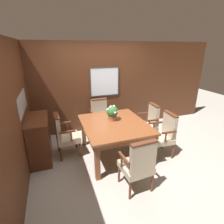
% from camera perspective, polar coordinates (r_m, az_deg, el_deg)
% --- Properties ---
extents(ground_plane, '(14.00, 14.00, 0.00)m').
position_cam_1_polar(ground_plane, '(4.06, 2.04, -13.95)').
color(ground_plane, '#A39E93').
extents(wall_back, '(7.20, 0.08, 2.45)m').
position_cam_1_polar(wall_back, '(4.95, -4.40, 7.92)').
color(wall_back, '#4C2816').
rests_on(wall_back, ground_plane).
extents(wall_left, '(0.08, 7.20, 2.45)m').
position_cam_1_polar(wall_left, '(3.35, -28.66, -0.71)').
color(wall_left, '#4C2816').
rests_on(wall_left, ground_plane).
extents(dining_table, '(1.33, 1.50, 0.77)m').
position_cam_1_polar(dining_table, '(3.76, 0.76, -4.98)').
color(dining_table, brown).
rests_on(dining_table, ground_plane).
extents(chair_head_near, '(0.55, 0.50, 0.98)m').
position_cam_1_polar(chair_head_near, '(2.96, 8.63, -16.33)').
color(chair_head_near, '#562B19').
rests_on(chair_head_near, ground_plane).
extents(chair_head_far, '(0.55, 0.50, 0.98)m').
position_cam_1_polar(chair_head_far, '(4.79, -3.76, -1.26)').
color(chair_head_far, '#562B19').
rests_on(chair_head_far, ground_plane).
extents(chair_right_far, '(0.51, 0.56, 0.98)m').
position_cam_1_polar(chair_right_far, '(4.49, 11.88, -3.20)').
color(chair_right_far, '#562B19').
rests_on(chair_right_far, ground_plane).
extents(chair_left_far, '(0.50, 0.55, 0.98)m').
position_cam_1_polar(chair_left_far, '(3.95, -15.38, -6.88)').
color(chair_left_far, '#562B19').
rests_on(chair_left_far, ground_plane).
extents(chair_right_near, '(0.50, 0.55, 0.98)m').
position_cam_1_polar(chair_right_near, '(4.00, 16.56, -6.65)').
color(chair_right_near, '#562B19').
rests_on(chair_right_near, ground_plane).
extents(potted_plant, '(0.26, 0.27, 0.34)m').
position_cam_1_polar(potted_plant, '(3.80, 0.12, -0.19)').
color(potted_plant, '#9E5638').
rests_on(potted_plant, dining_table).
extents(sideboard_cabinet, '(0.44, 0.97, 0.94)m').
position_cam_1_polar(sideboard_cabinet, '(4.04, -22.55, -8.05)').
color(sideboard_cabinet, '#512816').
rests_on(sideboard_cabinet, ground_plane).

